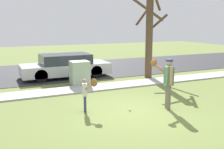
{
  "coord_description": "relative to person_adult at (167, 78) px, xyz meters",
  "views": [
    {
      "loc": [
        -4.17,
        -7.28,
        2.85
      ],
      "look_at": [
        -0.14,
        1.49,
        1.0
      ],
      "focal_mm": 43.17,
      "sensor_mm": 36.0,
      "label": 1
    }
  ],
  "objects": [
    {
      "name": "person_child",
      "position": [
        -2.54,
        0.79,
        -0.33
      ],
      "size": [
        0.46,
        0.53,
        1.13
      ],
      "rotation": [
        0.0,
        0.0,
        5.96
      ],
      "color": "navy",
      "rests_on": "ground"
    },
    {
      "name": "road_surface",
      "position": [
        -1.14,
        8.71,
        -1.05
      ],
      "size": [
        36.0,
        6.8,
        0.02
      ],
      "primitive_type": "cube",
      "color": "#2D2D30",
      "rests_on": "ground"
    },
    {
      "name": "utility_cabinet",
      "position": [
        -1.56,
        4.62,
        -0.5
      ],
      "size": [
        0.83,
        0.71,
        1.12
      ],
      "primitive_type": "cube",
      "color": "#9EB293",
      "rests_on": "ground"
    },
    {
      "name": "ground_plane",
      "position": [
        -1.14,
        3.61,
        -1.06
      ],
      "size": [
        48.0,
        48.0,
        0.0
      ],
      "primitive_type": "plane",
      "color": "olive"
    },
    {
      "name": "baseball",
      "position": [
        -1.23,
        0.31,
        -1.02
      ],
      "size": [
        0.07,
        0.07,
        0.07
      ],
      "primitive_type": "sphere",
      "color": "white",
      "rests_on": "ground"
    },
    {
      "name": "parked_sedan_silver",
      "position": [
        -1.69,
        6.64,
        -0.44
      ],
      "size": [
        4.6,
        1.8,
        1.23
      ],
      "color": "silver",
      "rests_on": "road_surface"
    },
    {
      "name": "sidewalk_strip",
      "position": [
        -1.14,
        3.71,
        -1.03
      ],
      "size": [
        36.0,
        1.2,
        0.06
      ],
      "primitive_type": "cube",
      "color": "#B2B2AD",
      "rests_on": "ground"
    },
    {
      "name": "person_adult",
      "position": [
        0.0,
        0.0,
        0.0
      ],
      "size": [
        0.65,
        0.77,
        1.69
      ],
      "rotation": [
        0.0,
        0.0,
        2.82
      ],
      "color": "#6B6656",
      "rests_on": "ground"
    },
    {
      "name": "street_tree_near",
      "position": [
        2.29,
        4.77,
        1.26
      ],
      "size": [
        1.84,
        1.88,
        4.31
      ],
      "color": "brown",
      "rests_on": "ground"
    }
  ]
}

